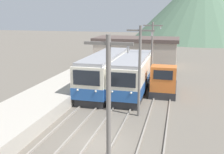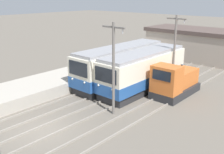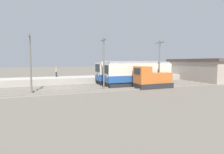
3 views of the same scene
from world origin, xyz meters
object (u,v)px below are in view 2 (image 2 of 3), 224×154
(commuter_train_left, at_px, (121,66))
(catenary_mast_far, at_px, (175,48))
(shunting_locomotive, at_px, (175,82))
(catenary_mast_mid, at_px, (114,66))
(commuter_train_center, at_px, (143,72))

(commuter_train_left, distance_m, catenary_mast_far, 5.51)
(shunting_locomotive, xyz_separation_m, catenary_mast_mid, (-1.49, -6.44, 2.51))
(shunting_locomotive, xyz_separation_m, catenary_mast_far, (-1.49, 2.35, 2.51))
(commuter_train_left, xyz_separation_m, shunting_locomotive, (5.80, 0.45, -0.53))
(commuter_train_left, relative_size, catenary_mast_far, 1.67)
(commuter_train_left, xyz_separation_m, catenary_mast_mid, (4.31, -5.99, 1.98))
(commuter_train_center, xyz_separation_m, shunting_locomotive, (3.00, 0.48, -0.48))
(shunting_locomotive, bearing_deg, commuter_train_left, -175.56)
(commuter_train_left, height_order, catenary_mast_mid, catenary_mast_mid)
(commuter_train_left, relative_size, commuter_train_center, 1.08)
(catenary_mast_mid, distance_m, catenary_mast_far, 8.78)
(catenary_mast_mid, relative_size, catenary_mast_far, 1.00)
(commuter_train_left, relative_size, catenary_mast_mid, 1.67)
(commuter_train_center, height_order, catenary_mast_far, catenary_mast_far)
(commuter_train_center, xyz_separation_m, catenary_mast_far, (1.51, 2.83, 2.03))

